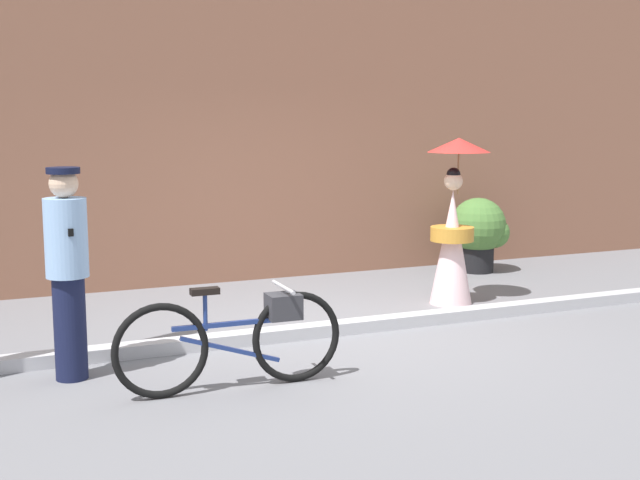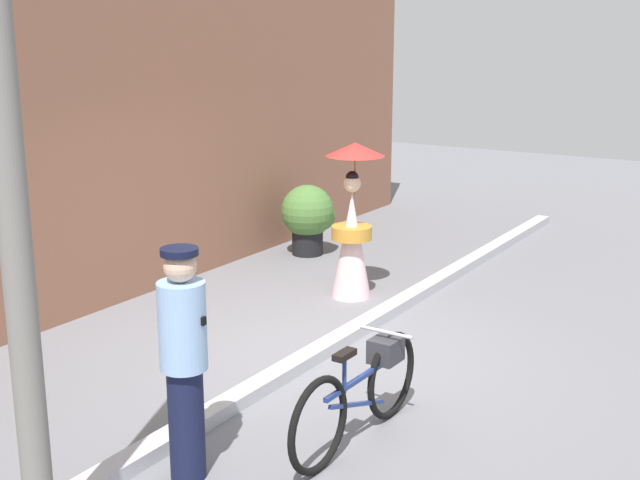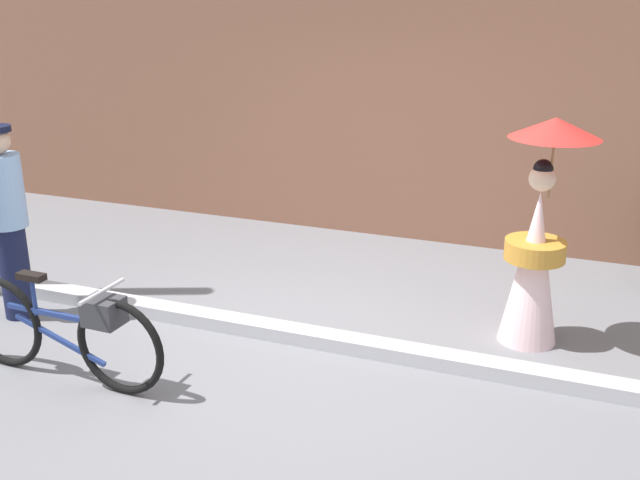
% 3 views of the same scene
% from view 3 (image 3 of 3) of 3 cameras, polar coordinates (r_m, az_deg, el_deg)
% --- Properties ---
extents(ground_plane, '(30.00, 30.00, 0.00)m').
position_cam_3_polar(ground_plane, '(6.25, -1.56, -7.83)').
color(ground_plane, slate).
extents(building_wall, '(14.00, 0.40, 3.93)m').
position_cam_3_polar(building_wall, '(8.57, 6.53, 13.20)').
color(building_wall, brown).
rests_on(building_wall, ground_plane).
extents(sidewalk_curb, '(14.00, 0.20, 0.12)m').
position_cam_3_polar(sidewalk_curb, '(6.23, -1.56, -7.33)').
color(sidewalk_curb, '#B2B2B7').
rests_on(sidewalk_curb, ground_plane).
extents(bicycle_near_officer, '(1.84, 0.48, 0.83)m').
position_cam_3_polar(bicycle_near_officer, '(5.81, -19.08, -6.56)').
color(bicycle_near_officer, black).
rests_on(bicycle_near_officer, ground_plane).
extents(person_officer, '(0.34, 0.38, 1.73)m').
position_cam_3_polar(person_officer, '(6.93, -23.00, 1.59)').
color(person_officer, '#141938').
rests_on(person_officer, ground_plane).
extents(person_with_parasol, '(0.70, 0.70, 1.88)m').
position_cam_3_polar(person_with_parasol, '(6.18, 16.45, 0.06)').
color(person_with_parasol, silver).
rests_on(person_with_parasol, ground_plane).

